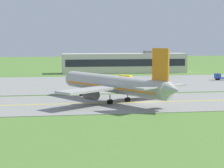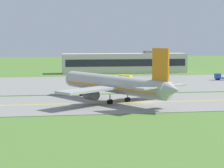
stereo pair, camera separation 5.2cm
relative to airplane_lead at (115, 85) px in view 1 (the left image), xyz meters
name	(u,v)px [view 1 (the left image)]	position (x,y,z in m)	size (l,w,h in m)	color
ground_plane	(147,102)	(7.40, -1.18, -4.13)	(500.00, 500.00, 0.00)	#517A33
taxiway_strip	(147,102)	(7.40, -1.18, -4.08)	(240.00, 28.00, 0.10)	gray
apron_pad	(147,83)	(17.40, 40.82, -4.08)	(140.00, 52.00, 0.10)	gray
taxiway_centreline	(147,102)	(7.40, -1.18, -4.03)	(220.00, 0.60, 0.01)	yellow
airplane_lead	(115,85)	(0.00, 0.00, 0.00)	(29.89, 35.91, 12.70)	#ADADA8
service_truck_baggage	(221,77)	(45.19, 45.31, -2.95)	(6.49, 2.58, 2.59)	#264CA5
service_truck_fuel	(123,78)	(9.68, 42.21, -2.60)	(5.92, 5.42, 2.60)	yellow
terminal_building	(125,63)	(17.54, 81.99, 0.04)	(52.78, 9.02, 9.49)	beige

